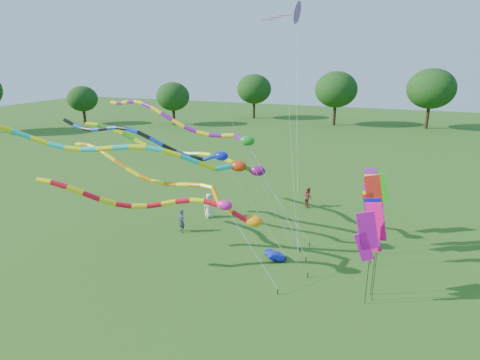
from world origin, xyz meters
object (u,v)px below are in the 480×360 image
(tube_kite_orange, at_px, (160,178))
(person_b, at_px, (181,221))
(person_c, at_px, (308,197))
(tube_kite_red, at_px, (177,206))
(person_a, at_px, (209,206))
(blue_nylon_heap, at_px, (274,255))

(tube_kite_orange, distance_m, person_b, 5.06)
(tube_kite_orange, relative_size, person_c, 9.11)
(person_b, bearing_deg, tube_kite_orange, -51.30)
(tube_kite_red, xyz_separation_m, tube_kite_orange, (-1.90, 1.56, 0.93))
(person_a, relative_size, person_c, 1.15)
(person_b, height_order, person_c, person_c)
(blue_nylon_heap, bearing_deg, tube_kite_orange, -164.25)
(tube_kite_orange, xyz_separation_m, person_a, (0.10, 6.06, -3.83))
(tube_kite_orange, height_order, blue_nylon_heap, tube_kite_orange)
(tube_kite_orange, bearing_deg, tube_kite_red, -25.88)
(person_a, bearing_deg, tube_kite_red, -121.15)
(person_a, bearing_deg, blue_nylon_heap, -79.21)
(person_c, bearing_deg, tube_kite_orange, 120.05)
(person_a, bearing_deg, person_b, -146.90)
(blue_nylon_heap, height_order, person_a, person_a)
(tube_kite_orange, xyz_separation_m, blue_nylon_heap, (6.28, 1.77, -4.51))
(tube_kite_red, relative_size, person_c, 8.24)
(person_a, distance_m, person_b, 3.04)
(blue_nylon_heap, bearing_deg, person_c, 89.35)
(person_a, height_order, person_c, person_a)
(blue_nylon_heap, xyz_separation_m, person_b, (-6.83, 1.33, 0.55))
(tube_kite_orange, xyz_separation_m, person_b, (-0.55, 3.10, -3.96))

